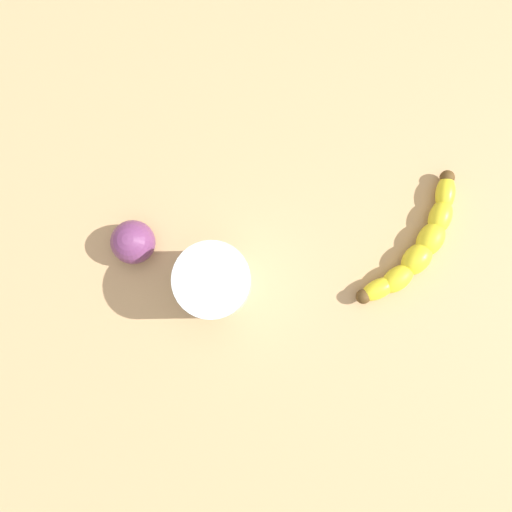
% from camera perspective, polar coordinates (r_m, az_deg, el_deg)
% --- Properties ---
extents(wooden_tabletop, '(1.20, 1.20, 0.03)m').
position_cam_1_polar(wooden_tabletop, '(0.68, 8.22, 1.81)').
color(wooden_tabletop, tan).
rests_on(wooden_tabletop, ground).
extents(banana, '(0.06, 0.21, 0.03)m').
position_cam_1_polar(banana, '(0.67, 18.20, 1.16)').
color(banana, yellow).
rests_on(banana, wooden_tabletop).
extents(smoothie_glass, '(0.09, 0.09, 0.10)m').
position_cam_1_polar(smoothie_glass, '(0.60, -4.77, -3.00)').
color(smoothie_glass, silver).
rests_on(smoothie_glass, wooden_tabletop).
extents(plum_fruit, '(0.06, 0.06, 0.06)m').
position_cam_1_polar(plum_fruit, '(0.65, -13.94, 1.56)').
color(plum_fruit, '#6B3360').
rests_on(plum_fruit, wooden_tabletop).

